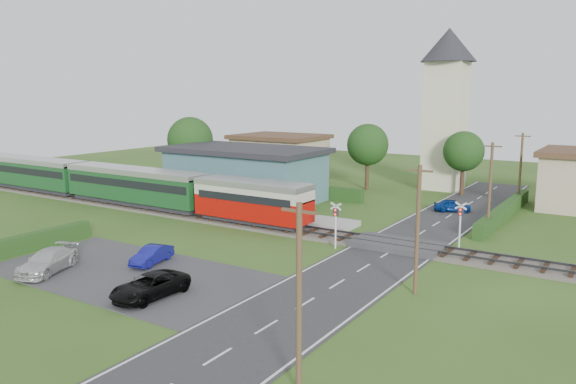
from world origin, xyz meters
The scene contains 31 objects.
ground centered at (0.00, 0.00, 0.00)m, with size 120.00×120.00×0.00m, color #2D4C19.
railway_track centered at (0.00, 2.00, 0.11)m, with size 76.00×3.20×0.49m.
road centered at (10.00, 0.00, 0.03)m, with size 6.00×70.00×0.05m, color #28282B.
car_park centered at (-1.50, -12.00, 0.04)m, with size 17.00×9.00×0.08m, color #333335.
crossing_deck centered at (10.00, 2.00, 0.23)m, with size 6.20×3.40×0.45m, color #333335.
platform centered at (-10.00, 5.20, 0.23)m, with size 30.00×3.00×0.45m, color gray.
equipment_hut centered at (-18.00, 5.20, 1.75)m, with size 2.30×2.30×2.55m.
station_building centered at (-10.00, 10.99, 2.69)m, with size 16.00×9.00×5.30m.
train centered at (-19.21, 2.00, 2.18)m, with size 43.20×2.90×3.40m.
church_tower centered at (5.00, 28.00, 10.23)m, with size 6.00×6.00×17.60m.
house_west centered at (-15.00, 25.00, 2.79)m, with size 10.80×8.80×5.50m.
hedge_carpark centered at (-11.00, -12.00, 0.60)m, with size 0.80×9.00×1.20m, color #193814.
hedge_roadside centered at (14.20, 16.00, 0.60)m, with size 0.80×18.00×1.20m, color #193814.
hedge_station centered at (-10.00, 15.50, 0.65)m, with size 22.00×0.80×1.30m, color #193814.
tree_a centered at (-20.00, 14.00, 5.38)m, with size 5.20×5.20×8.00m.
tree_b centered at (-2.00, 23.00, 5.02)m, with size 4.60×4.60×7.34m.
tree_c centered at (8.00, 25.00, 4.65)m, with size 4.20×4.20×6.78m.
utility_pole_a centered at (14.20, -18.00, 3.63)m, with size 1.40×0.22×7.00m.
utility_pole_b centered at (14.20, -6.00, 3.63)m, with size 1.40×0.22×7.00m.
utility_pole_c centered at (14.20, 10.00, 3.63)m, with size 1.40×0.22×7.00m.
utility_pole_d centered at (14.20, 22.00, 3.63)m, with size 1.40×0.22×7.00m.
crossing_signal_near centered at (6.40, -0.41, 2.14)m, with size 0.84×0.28×3.28m.
crossing_signal_far centered at (13.60, 4.39, 2.14)m, with size 0.84×0.28×3.28m.
streetlamp_west centered at (-22.00, 20.00, 3.04)m, with size 0.30×0.30×5.15m.
streetlamp_east centered at (16.00, 27.00, 3.04)m, with size 0.30×0.30×5.15m.
car_on_road centered at (9.66, 16.08, 0.61)m, with size 1.33×3.30×1.12m, color navy.
car_park_blue centered at (-1.61, -9.92, 0.63)m, with size 1.17×3.35×1.10m, color navy.
car_park_silver centered at (-5.61, -14.50, 0.75)m, with size 1.87×4.59×1.33m, color #BBBBBB.
car_park_dark centered at (2.70, -14.21, 0.70)m, with size 2.05×4.44×1.23m, color black.
pedestrian_near centered at (-1.32, 4.62, 1.20)m, with size 0.55×0.36×1.51m, color gray.
pedestrian_far centered at (-16.85, 5.18, 1.43)m, with size 0.95×0.74×1.95m, color gray.
Camera 1 is at (23.97, -33.98, 10.69)m, focal length 35.00 mm.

